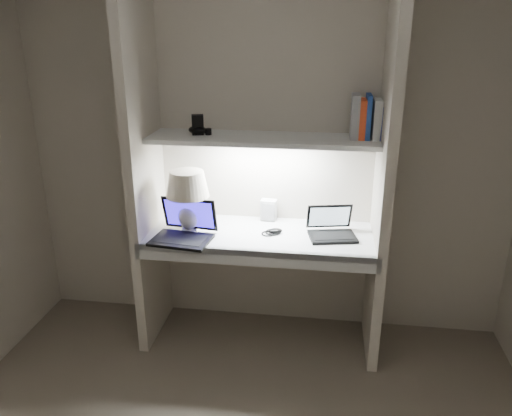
% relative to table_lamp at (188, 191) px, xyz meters
% --- Properties ---
extents(back_wall, '(3.20, 0.01, 2.50)m').
position_rel_table_lamp_xyz_m(back_wall, '(0.45, 0.31, 0.21)').
color(back_wall, beige).
rests_on(back_wall, floor).
extents(alcove_panel_left, '(0.06, 0.55, 2.50)m').
position_rel_table_lamp_xyz_m(alcove_panel_left, '(-0.28, 0.03, 0.21)').
color(alcove_panel_left, beige).
rests_on(alcove_panel_left, floor).
extents(alcove_panel_right, '(0.06, 0.55, 2.50)m').
position_rel_table_lamp_xyz_m(alcove_panel_right, '(1.18, 0.03, 0.21)').
color(alcove_panel_right, beige).
rests_on(alcove_panel_right, floor).
extents(desk, '(1.40, 0.55, 0.04)m').
position_rel_table_lamp_xyz_m(desk, '(0.45, 0.03, -0.29)').
color(desk, white).
rests_on(desk, alcove_panel_left).
extents(desk_apron, '(1.46, 0.03, 0.10)m').
position_rel_table_lamp_xyz_m(desk_apron, '(0.45, -0.23, -0.32)').
color(desk_apron, silver).
rests_on(desk_apron, desk).
extents(shelf, '(1.40, 0.36, 0.03)m').
position_rel_table_lamp_xyz_m(shelf, '(0.45, 0.13, 0.31)').
color(shelf, silver).
rests_on(shelf, back_wall).
extents(strip_light, '(0.60, 0.04, 0.02)m').
position_rel_table_lamp_xyz_m(strip_light, '(0.45, 0.13, 0.29)').
color(strip_light, white).
rests_on(strip_light, shelf).
extents(table_lamp, '(0.27, 0.27, 0.39)m').
position_rel_table_lamp_xyz_m(table_lamp, '(0.00, 0.00, 0.00)').
color(table_lamp, white).
rests_on(table_lamp, desk).
extents(laptop_main, '(0.38, 0.34, 0.24)m').
position_rel_table_lamp_xyz_m(laptop_main, '(0.00, -0.11, -0.21)').
color(laptop_main, black).
rests_on(laptop_main, desk).
extents(laptop_netbook, '(0.33, 0.30, 0.18)m').
position_rel_table_lamp_xyz_m(laptop_netbook, '(0.89, 0.05, -0.22)').
color(laptop_netbook, black).
rests_on(laptop_netbook, desk).
extents(speaker, '(0.11, 0.08, 0.14)m').
position_rel_table_lamp_xyz_m(speaker, '(0.48, 0.26, -0.19)').
color(speaker, silver).
rests_on(speaker, desk).
extents(mouse, '(0.10, 0.08, 0.03)m').
position_rel_table_lamp_xyz_m(mouse, '(0.55, 0.04, -0.25)').
color(mouse, black).
rests_on(mouse, desk).
extents(cable_coil, '(0.13, 0.13, 0.01)m').
position_rel_table_lamp_xyz_m(cable_coil, '(0.53, 0.04, -0.26)').
color(cable_coil, black).
rests_on(cable_coil, desk).
extents(sticky_note, '(0.08, 0.08, 0.00)m').
position_rel_table_lamp_xyz_m(sticky_note, '(-0.11, -0.06, -0.27)').
color(sticky_note, yellow).
rests_on(sticky_note, desk).
extents(book_row, '(0.25, 0.17, 0.26)m').
position_rel_table_lamp_xyz_m(book_row, '(1.09, 0.18, 0.45)').
color(book_row, silver).
rests_on(book_row, shelf).
extents(shelf_box, '(0.08, 0.07, 0.12)m').
position_rel_table_lamp_xyz_m(shelf_box, '(0.05, 0.13, 0.39)').
color(shelf_box, black).
rests_on(shelf_box, shelf).
extents(shelf_gadget, '(0.15, 0.13, 0.05)m').
position_rel_table_lamp_xyz_m(shelf_gadget, '(0.04, 0.13, 0.36)').
color(shelf_gadget, black).
rests_on(shelf_gadget, shelf).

